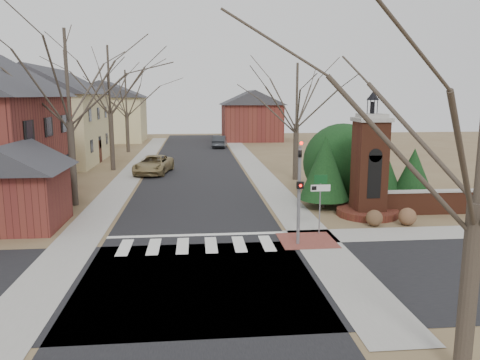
{
  "coord_description": "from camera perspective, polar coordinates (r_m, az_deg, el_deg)",
  "views": [
    {
      "loc": [
        -0.01,
        -18.25,
        6.26
      ],
      "look_at": [
        2.34,
        6.0,
        1.85
      ],
      "focal_mm": 35.0,
      "sensor_mm": 36.0,
      "label": 1
    }
  ],
  "objects": [
    {
      "name": "stop_bar",
      "position": [
        21.48,
        -5.3,
        -6.7
      ],
      "size": [
        8.0,
        0.35,
        0.02
      ],
      "primitive_type": "cube",
      "color": "silver",
      "rests_on": "ground"
    },
    {
      "name": "evergreen_mid",
      "position": [
        28.69,
        16.03,
        2.53
      ],
      "size": [
        3.4,
        3.4,
        4.7
      ],
      "color": "#473D33",
      "rests_on": "ground"
    },
    {
      "name": "main_street",
      "position": [
        40.73,
        -5.44,
        1.38
      ],
      "size": [
        8.0,
        70.0,
        0.01
      ],
      "primitive_type": "cube",
      "color": "black",
      "rests_on": "ground"
    },
    {
      "name": "brick_gate_monument",
      "position": [
        25.26,
        15.45,
        0.56
      ],
      "size": [
        3.2,
        3.2,
        6.47
      ],
      "color": "#592A1A",
      "rests_on": "ground"
    },
    {
      "name": "sidewalk_right_main",
      "position": [
        41.06,
        1.83,
        1.5
      ],
      "size": [
        2.0,
        60.0,
        0.02
      ],
      "primitive_type": "cube",
      "color": "gray",
      "rests_on": "ground"
    },
    {
      "name": "cross_street",
      "position": [
        16.48,
        -5.2,
        -12.08
      ],
      "size": [
        120.0,
        8.0,
        0.01
      ],
      "primitive_type": "cube",
      "color": "black",
      "rests_on": "ground"
    },
    {
      "name": "brick_garden_wall",
      "position": [
        27.46,
        24.11,
        -2.41
      ],
      "size": [
        7.5,
        0.5,
        1.3
      ],
      "color": "#592A1A",
      "rests_on": "ground"
    },
    {
      "name": "dry_shrub_left",
      "position": [
        23.66,
        16.06,
        -4.48
      ],
      "size": [
        0.81,
        0.81,
        0.81
      ],
      "primitive_type": "sphere",
      "color": "brown",
      "rests_on": "ground"
    },
    {
      "name": "house_stucco_left",
      "position": [
        47.24,
        -22.32,
        7.48
      ],
      "size": [
        9.8,
        12.8,
        9.28
      ],
      "color": "beige",
      "rests_on": "ground"
    },
    {
      "name": "sidewalk_left",
      "position": [
        41.06,
        -12.72,
        1.25
      ],
      "size": [
        2.0,
        60.0,
        0.02
      ],
      "primitive_type": "cube",
      "color": "gray",
      "rests_on": "ground"
    },
    {
      "name": "distant_car",
      "position": [
        57.35,
        -2.51,
        4.71
      ],
      "size": [
        2.08,
        4.58,
        1.46
      ],
      "primitive_type": "imported",
      "rotation": [
        0.0,
        0.0,
        3.02
      ],
      "color": "#2E3135",
      "rests_on": "ground"
    },
    {
      "name": "bare_tree_3",
      "position": [
        35.06,
        6.97,
        10.89
      ],
      "size": [
        7.0,
        7.0,
        9.7
      ],
      "color": "#473D33",
      "rests_on": "ground"
    },
    {
      "name": "bare_tree_2",
      "position": [
        53.78,
        -13.77,
        10.79
      ],
      "size": [
        7.35,
        7.35,
        10.19
      ],
      "color": "#473D33",
      "rests_on": "ground"
    },
    {
      "name": "evergreen_near",
      "position": [
        26.55,
        10.3,
        1.52
      ],
      "size": [
        2.8,
        2.8,
        4.1
      ],
      "color": "#473D33",
      "rests_on": "ground"
    },
    {
      "name": "curb_apron",
      "position": [
        20.8,
        8.18,
        -7.33
      ],
      "size": [
        2.4,
        2.4,
        0.02
      ],
      "primitive_type": "cube",
      "color": "brown",
      "rests_on": "ground"
    },
    {
      "name": "house_distant_left",
      "position": [
        67.35,
        -15.94,
        8.16
      ],
      "size": [
        10.8,
        8.8,
        8.53
      ],
      "color": "beige",
      "rests_on": "ground"
    },
    {
      "name": "evergreen_far",
      "position": [
        28.69,
        20.41,
        0.87
      ],
      "size": [
        2.4,
        2.4,
        3.3
      ],
      "color": "#473D33",
      "rests_on": "ground"
    },
    {
      "name": "pickup_truck",
      "position": [
        38.58,
        -10.51,
        1.86
      ],
      "size": [
        3.3,
        5.63,
        1.47
      ],
      "primitive_type": "imported",
      "rotation": [
        0.0,
        0.0,
        -0.17
      ],
      "color": "olive",
      "rests_on": "ground"
    },
    {
      "name": "sign_post",
      "position": [
        21.43,
        9.75,
        -1.49
      ],
      "size": [
        0.9,
        0.07,
        2.75
      ],
      "color": "slate",
      "rests_on": "ground"
    },
    {
      "name": "bare_tree_0",
      "position": [
        28.17,
        -20.4,
        12.56
      ],
      "size": [
        8.05,
        8.05,
        11.15
      ],
      "color": "#473D33",
      "rests_on": "ground"
    },
    {
      "name": "ground",
      "position": [
        19.29,
        -5.26,
        -8.72
      ],
      "size": [
        120.0,
        120.0,
        0.0
      ],
      "primitive_type": "plane",
      "color": "brown",
      "rests_on": "ground"
    },
    {
      "name": "bare_tree_1",
      "position": [
        40.89,
        -15.73,
        12.37
      ],
      "size": [
        8.4,
        8.4,
        11.64
      ],
      "color": "#473D33",
      "rests_on": "ground"
    },
    {
      "name": "traffic_signal_pole",
      "position": [
        19.65,
        7.24,
        -0.59
      ],
      "size": [
        0.28,
        0.41,
        4.5
      ],
      "color": "slate",
      "rests_on": "ground"
    },
    {
      "name": "dry_shrub_right",
      "position": [
        24.31,
        19.73,
        -4.22
      ],
      "size": [
        0.87,
        0.87,
        0.87
      ],
      "primitive_type": "sphere",
      "color": "brown",
      "rests_on": "ground"
    },
    {
      "name": "crosswalk_zone",
      "position": [
        20.04,
        -5.27,
        -7.95
      ],
      "size": [
        8.0,
        2.2,
        0.02
      ],
      "primitive_type": "cube",
      "color": "silver",
      "rests_on": "ground"
    },
    {
      "name": "evergreen_mass",
      "position": [
        29.43,
        12.37,
        2.49
      ],
      "size": [
        4.8,
        4.8,
        4.8
      ],
      "primitive_type": "sphere",
      "color": "black",
      "rests_on": "ground"
    },
    {
      "name": "house_distant_right",
      "position": [
        66.77,
        1.38,
        8.01
      ],
      "size": [
        8.8,
        8.8,
        7.3
      ],
      "color": "maroon",
      "rests_on": "ground"
    },
    {
      "name": "garage_left",
      "position": [
        24.61,
        -25.66,
        -0.17
      ],
      "size": [
        4.8,
        4.8,
        4.29
      ],
      "color": "maroon",
      "rests_on": "ground"
    }
  ]
}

